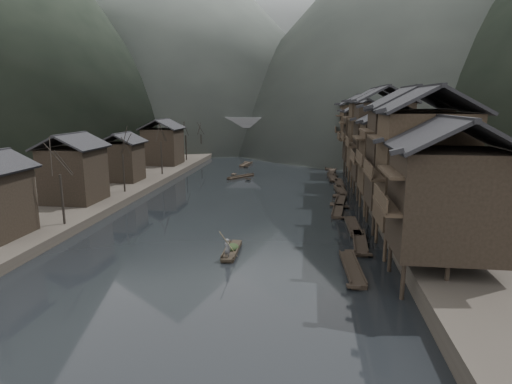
# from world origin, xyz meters

# --- Properties ---
(water) EXTENTS (300.00, 300.00, 0.00)m
(water) POSITION_xyz_m (0.00, 0.00, 0.00)
(water) COLOR black
(water) RESTS_ON ground
(right_bank) EXTENTS (40.00, 200.00, 1.80)m
(right_bank) POSITION_xyz_m (35.00, 40.00, 0.90)
(right_bank) COLOR #2D2823
(right_bank) RESTS_ON ground
(left_bank) EXTENTS (40.00, 200.00, 1.20)m
(left_bank) POSITION_xyz_m (-35.00, 40.00, 0.60)
(left_bank) COLOR #2D2823
(left_bank) RESTS_ON ground
(stilt_houses) EXTENTS (9.00, 67.60, 15.19)m
(stilt_houses) POSITION_xyz_m (17.28, 19.73, 8.83)
(stilt_houses) COLOR black
(stilt_houses) RESTS_ON ground
(left_houses) EXTENTS (8.10, 53.20, 8.73)m
(left_houses) POSITION_xyz_m (-20.50, 20.12, 5.66)
(left_houses) COLOR black
(left_houses) RESTS_ON left_bank
(bare_trees) EXTENTS (3.91, 73.45, 7.82)m
(bare_trees) POSITION_xyz_m (-17.00, 25.39, 6.52)
(bare_trees) COLOR black
(bare_trees) RESTS_ON left_bank
(moored_sampans) EXTENTS (3.04, 73.32, 0.47)m
(moored_sampans) POSITION_xyz_m (11.96, 27.22, 0.20)
(moored_sampans) COLOR black
(moored_sampans) RESTS_ON water
(midriver_boats) EXTENTS (9.06, 28.57, 0.45)m
(midriver_boats) POSITION_xyz_m (-2.89, 46.44, 0.20)
(midriver_boats) COLOR black
(midriver_boats) RESTS_ON water
(stone_bridge) EXTENTS (40.00, 6.00, 9.00)m
(stone_bridge) POSITION_xyz_m (-0.00, 72.00, 5.11)
(stone_bridge) COLOR #4C4C4F
(stone_bridge) RESTS_ON ground
(hills) EXTENTS (320.00, 380.00, 114.10)m
(hills) POSITION_xyz_m (6.24, 167.13, 51.82)
(hills) COLOR black
(hills) RESTS_ON ground
(hero_sampan) EXTENTS (1.16, 5.20, 0.44)m
(hero_sampan) POSITION_xyz_m (1.33, -3.10, 0.20)
(hero_sampan) COLOR black
(hero_sampan) RESTS_ON water
(cargo_heap) EXTENTS (1.14, 1.50, 0.69)m
(cargo_heap) POSITION_xyz_m (1.33, -2.87, 0.78)
(cargo_heap) COLOR black
(cargo_heap) RESTS_ON hero_sampan
(boatman) EXTENTS (0.74, 0.66, 1.71)m
(boatman) POSITION_xyz_m (1.30, -4.92, 1.29)
(boatman) COLOR #545456
(boatman) RESTS_ON hero_sampan
(bamboo_pole) EXTENTS (1.18, 2.60, 3.19)m
(bamboo_pole) POSITION_xyz_m (1.50, -4.92, 3.74)
(bamboo_pole) COLOR #8C7A51
(bamboo_pole) RESTS_ON boatman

